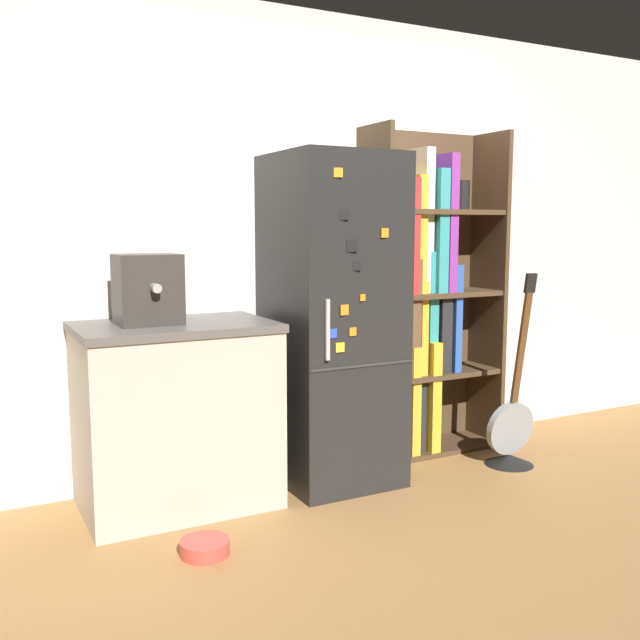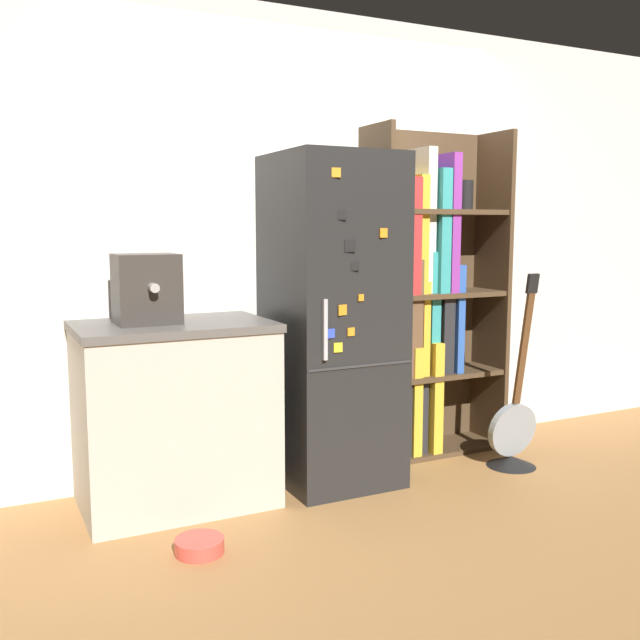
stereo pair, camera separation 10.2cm
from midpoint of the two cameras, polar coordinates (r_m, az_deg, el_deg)
name	(u,v)px [view 1 (the left image)]	position (r m, az deg, el deg)	size (l,w,h in m)	color
ground_plane	(341,484)	(3.99, 0.95, -12.95)	(16.00, 16.00, 0.00)	#A87542
wall_back	(302,243)	(4.16, -2.16, 6.20)	(8.00, 0.05, 2.60)	silver
refrigerator	(331,320)	(3.87, 0.16, -0.01)	(0.61, 0.70, 1.78)	black
bookshelf	(415,303)	(4.37, 6.98, 1.36)	(0.88, 0.37, 1.97)	#4C3823
kitchen_counter	(176,414)	(3.66, -12.22, -7.39)	(0.95, 0.64, 0.92)	#BCB7A8
espresso_machine	(148,289)	(3.53, -14.42, 2.39)	(0.30, 0.30, 0.34)	#38332D
guitar	(510,437)	(4.37, 14.34, -9.06)	(0.32, 0.29, 1.14)	black
pet_bowl	(205,546)	(3.24, -10.13, -17.39)	(0.21, 0.21, 0.06)	#D84C3F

